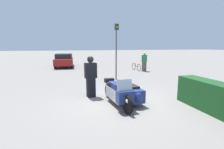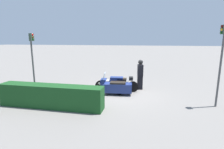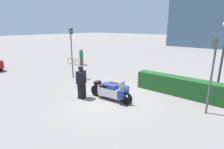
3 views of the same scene
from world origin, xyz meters
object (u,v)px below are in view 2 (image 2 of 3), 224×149
police_motorcycle (116,85)px  officer_rider (140,74)px  traffic_light_near (33,56)px  traffic_light_far (221,55)px  hedge_bush_curbside (51,96)px

police_motorcycle → officer_rider: officer_rider is taller
officer_rider → traffic_light_near: (5.71, 2.48, 1.27)m
traffic_light_far → officer_rider: bearing=-41.9°
hedge_bush_curbside → traffic_light_far: 7.95m
officer_rider → hedge_bush_curbside: 5.55m
traffic_light_far → police_motorcycle: bearing=-22.6°
hedge_bush_curbside → traffic_light_near: bearing=-38.4°
hedge_bush_curbside → traffic_light_far: traffic_light_far is taller
officer_rider → hedge_bush_curbside: officer_rider is taller
police_motorcycle → hedge_bush_curbside: bearing=41.8°
traffic_light_near → traffic_light_far: bearing=1.7°
traffic_light_far → traffic_light_near: bearing=-8.5°
officer_rider → traffic_light_far: size_ratio=0.50×
police_motorcycle → traffic_light_far: (-4.99, 1.15, 1.96)m
traffic_light_far → hedge_bush_curbside: bearing=2.4°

